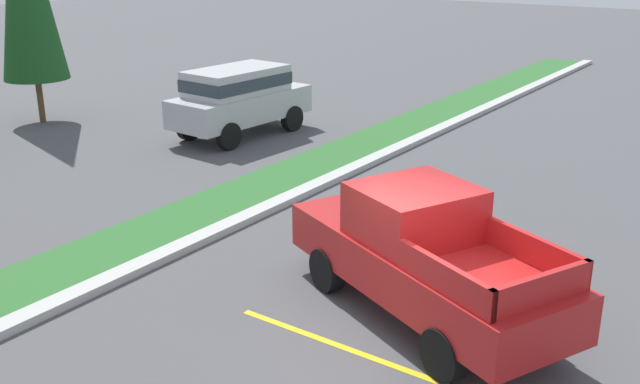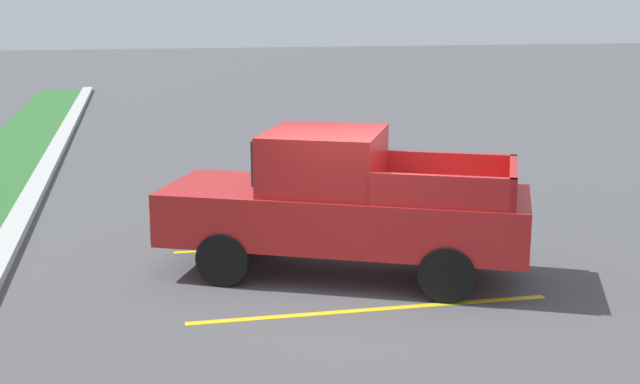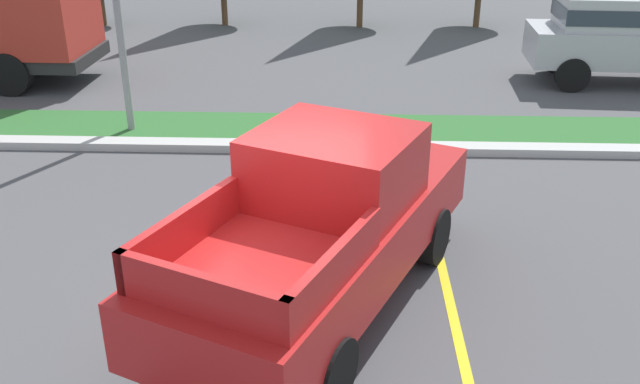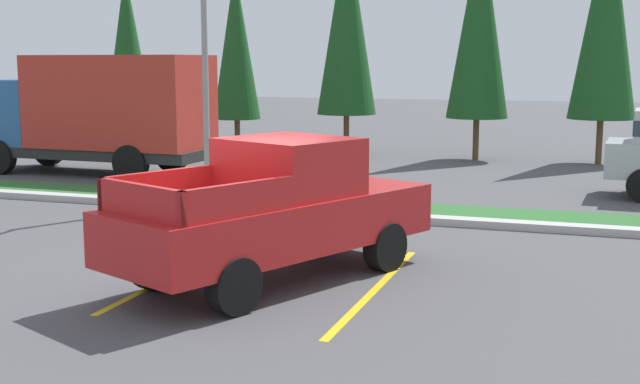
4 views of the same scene
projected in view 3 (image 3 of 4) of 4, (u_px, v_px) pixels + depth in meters
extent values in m
plane|color=#4C4C4F|center=(261.00, 300.00, 8.54)|extent=(120.00, 120.00, 0.00)
cube|color=yellow|center=(196.00, 299.00, 8.55)|extent=(0.12, 4.80, 0.01)
cube|color=yellow|center=(451.00, 305.00, 8.44)|extent=(0.12, 4.80, 0.01)
cube|color=#B2B2AD|center=(292.00, 147.00, 13.04)|extent=(56.00, 0.40, 0.15)
cube|color=#2D662D|center=(296.00, 129.00, 14.06)|extent=(56.00, 1.80, 0.06)
cylinder|color=black|center=(318.00, 210.00, 9.94)|extent=(0.57, 0.81, 0.76)
cylinder|color=black|center=(432.00, 236.00, 9.24)|extent=(0.57, 0.81, 0.76)
cylinder|color=black|center=(186.00, 326.00, 7.42)|extent=(0.57, 0.81, 0.76)
cylinder|color=black|center=(330.00, 373.00, 6.73)|extent=(0.57, 0.81, 0.76)
cube|color=red|center=(323.00, 239.00, 8.12)|extent=(3.88, 5.52, 0.76)
cube|color=red|center=(334.00, 167.00, 8.03)|extent=(2.26, 2.18, 0.84)
cube|color=#2D3842|center=(363.00, 140.00, 8.67)|extent=(1.50, 0.72, 0.63)
cube|color=red|center=(183.00, 230.00, 7.04)|extent=(0.88, 1.77, 0.44)
cube|color=red|center=(335.00, 270.00, 6.35)|extent=(0.88, 1.77, 0.44)
cube|color=red|center=(200.00, 296.00, 5.96)|extent=(1.68, 0.83, 0.44)
cube|color=silver|center=(400.00, 179.00, 10.29)|extent=(1.71, 0.89, 0.28)
cylinder|color=black|center=(9.00, 74.00, 16.04)|extent=(1.01, 0.32, 1.00)
cylinder|color=black|center=(49.00, 51.00, 18.03)|extent=(1.01, 0.32, 1.00)
cylinder|color=black|center=(557.00, 57.00, 17.89)|extent=(0.81, 0.31, 0.80)
cylinder|color=black|center=(572.00, 75.00, 16.36)|extent=(0.81, 0.31, 0.80)
cube|color=#B2B2B7|center=(627.00, 46.00, 16.78)|extent=(4.70, 2.12, 0.84)
cube|color=#B2B2B7|center=(627.00, 12.00, 16.45)|extent=(3.20, 1.86, 0.76)
cube|color=#2D3842|center=(627.00, 13.00, 16.46)|extent=(3.24, 1.91, 0.36)
cylinder|color=brown|center=(102.00, 7.00, 23.24)|extent=(0.20, 0.20, 1.18)
cylinder|color=brown|center=(224.00, 3.00, 23.24)|extent=(0.20, 0.20, 1.42)
cylinder|color=brown|center=(360.00, 5.00, 22.94)|extent=(0.20, 0.20, 1.39)
cylinder|color=brown|center=(478.00, 5.00, 22.93)|extent=(0.20, 0.20, 1.43)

